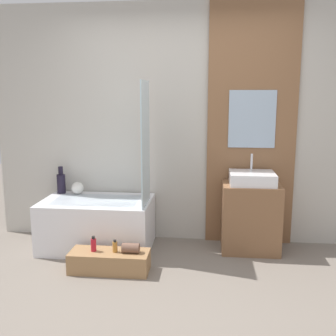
{
  "coord_description": "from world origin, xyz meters",
  "views": [
    {
      "loc": [
        0.32,
        -2.75,
        1.63
      ],
      "look_at": [
        -0.05,
        0.71,
        0.98
      ],
      "focal_mm": 42.0,
      "sensor_mm": 36.0,
      "label": 1
    }
  ],
  "objects": [
    {
      "name": "wooden_step_bench",
      "position": [
        -0.59,
        0.62,
        0.1
      ],
      "size": [
        0.74,
        0.28,
        0.19
      ],
      "primitive_type": "cube",
      "color": "#997047",
      "rests_on": "ground_plane"
    },
    {
      "name": "vanity_cabinet",
      "position": [
        0.77,
        1.29,
        0.36
      ],
      "size": [
        0.6,
        0.45,
        0.72
      ],
      "primitive_type": "cube",
      "color": "brown",
      "rests_on": "ground_plane"
    },
    {
      "name": "wall_wood_accent",
      "position": [
        0.77,
        1.53,
        1.3
      ],
      "size": [
        0.94,
        0.04,
        2.6
      ],
      "color": "brown",
      "rests_on": "ground_plane"
    },
    {
      "name": "bottle_soap_secondary",
      "position": [
        -0.53,
        0.62,
        0.25
      ],
      "size": [
        0.05,
        0.05,
        0.12
      ],
      "color": "#B2752D",
      "rests_on": "wooden_step_bench"
    },
    {
      "name": "bottle_soap_primary",
      "position": [
        -0.74,
        0.62,
        0.26
      ],
      "size": [
        0.05,
        0.05,
        0.15
      ],
      "color": "#B21928",
      "rests_on": "wooden_step_bench"
    },
    {
      "name": "ground_plane",
      "position": [
        0.0,
        0.0,
        0.0
      ],
      "size": [
        12.0,
        12.0,
        0.0
      ],
      "primitive_type": "plane",
      "color": "slate"
    },
    {
      "name": "wall_tiled_back",
      "position": [
        0.0,
        1.58,
        1.3
      ],
      "size": [
        4.2,
        0.06,
        2.6
      ],
      "primitive_type": "cube",
      "color": "#B7B2A8",
      "rests_on": "ground_plane"
    },
    {
      "name": "vase_tall_dark",
      "position": [
        -1.34,
        1.43,
        0.65
      ],
      "size": [
        0.09,
        0.09,
        0.31
      ],
      "color": "black",
      "rests_on": "bathtub"
    },
    {
      "name": "bathtub",
      "position": [
        -0.86,
        1.18,
        0.27
      ],
      "size": [
        1.15,
        0.7,
        0.53
      ],
      "color": "white",
      "rests_on": "ground_plane"
    },
    {
      "name": "sink",
      "position": [
        0.77,
        1.29,
        0.78
      ],
      "size": [
        0.46,
        0.4,
        0.3
      ],
      "color": "white",
      "rests_on": "vanity_cabinet"
    },
    {
      "name": "towel_roll",
      "position": [
        -0.38,
        0.62,
        0.24
      ],
      "size": [
        0.16,
        0.09,
        0.09
      ],
      "primitive_type": "cylinder",
      "rotation": [
        0.0,
        1.57,
        0.0
      ],
      "color": "brown",
      "rests_on": "wooden_step_bench"
    },
    {
      "name": "vase_round_light",
      "position": [
        -1.14,
        1.41,
        0.6
      ],
      "size": [
        0.14,
        0.14,
        0.14
      ],
      "primitive_type": "sphere",
      "color": "silver",
      "rests_on": "bathtub"
    },
    {
      "name": "glass_shower_screen",
      "position": [
        -0.31,
        1.09,
        1.15
      ],
      "size": [
        0.01,
        0.47,
        1.24
      ],
      "primitive_type": "cube",
      "color": "silver",
      "rests_on": "bathtub"
    }
  ]
}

